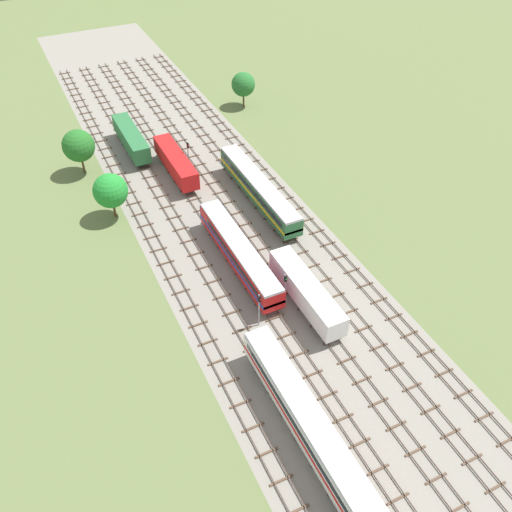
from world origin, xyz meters
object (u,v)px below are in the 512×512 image
at_px(passenger_coach_left_nearest, 306,419).
at_px(passenger_coach_centre_right_midfar, 259,188).
at_px(diesel_railcar_centre_left_mid, 239,252).
at_px(freight_boxcar_centre_left_far, 176,162).
at_px(freight_boxcar_centre_near, 306,292).
at_px(signal_post_near, 188,154).
at_px(freight_boxcar_left_farther, 131,138).
at_px(signal_post_nearest, 259,306).
at_px(signal_post_mid, 285,286).

xyz_separation_m(passenger_coach_left_nearest, passenger_coach_centre_right_midfar, (12.86, 36.84, 0.00)).
height_order(diesel_railcar_centre_left_mid, freight_boxcar_centre_left_far, diesel_railcar_centre_left_mid).
bearing_deg(freight_boxcar_centre_near, signal_post_near, 93.59).
distance_m(freight_boxcar_left_farther, signal_post_nearest, 45.49).
bearing_deg(freight_boxcar_centre_near, signal_post_mid, 145.46).
height_order(signal_post_nearest, signal_post_near, signal_post_near).
xyz_separation_m(passenger_coach_centre_right_midfar, freight_boxcar_left_farther, (-12.86, 23.21, -0.16)).
bearing_deg(freight_boxcar_left_farther, freight_boxcar_centre_left_far, -67.98).
bearing_deg(diesel_railcar_centre_left_mid, signal_post_near, 84.98).
distance_m(freight_boxcar_centre_left_far, signal_post_mid, 33.06).
bearing_deg(freight_boxcar_centre_left_far, signal_post_nearest, -93.53).
bearing_deg(freight_boxcar_centre_near, passenger_coach_left_nearest, -119.80).
bearing_deg(signal_post_near, freight_boxcar_left_farther, 120.79).
xyz_separation_m(freight_boxcar_centre_near, freight_boxcar_centre_left_far, (-4.29, 34.47, 0.00)).
distance_m(freight_boxcar_centre_near, freight_boxcar_centre_left_far, 34.73).
bearing_deg(signal_post_near, passenger_coach_centre_right_midfar, -62.64).
distance_m(diesel_railcar_centre_left_mid, signal_post_nearest, 10.49).
xyz_separation_m(signal_post_nearest, signal_post_near, (4.29, 34.65, 0.35)).
relative_size(freight_boxcar_left_farther, signal_post_near, 2.50).
bearing_deg(signal_post_nearest, freight_boxcar_centre_left_far, 86.47).
relative_size(freight_boxcar_centre_near, signal_post_nearest, 2.80).
height_order(passenger_coach_centre_right_midfar, freight_boxcar_centre_left_far, passenger_coach_centre_right_midfar).
relative_size(freight_boxcar_centre_left_far, freight_boxcar_left_farther, 1.00).
distance_m(passenger_coach_left_nearest, signal_post_nearest, 14.78).
xyz_separation_m(passenger_coach_centre_right_midfar, signal_post_nearest, (-10.72, -22.23, 0.58)).
height_order(freight_boxcar_centre_near, signal_post_nearest, signal_post_nearest).
height_order(freight_boxcar_centre_near, signal_post_mid, signal_post_mid).
xyz_separation_m(passenger_coach_left_nearest, signal_post_near, (6.43, 49.27, 0.94)).
relative_size(passenger_coach_left_nearest, signal_post_nearest, 4.40).
distance_m(passenger_coach_left_nearest, freight_boxcar_centre_left_far, 49.64).
bearing_deg(passenger_coach_left_nearest, diesel_railcar_centre_left_mid, 80.22).
distance_m(diesel_railcar_centre_left_mid, signal_post_near, 24.51).
bearing_deg(freight_boxcar_left_farther, passenger_coach_left_nearest, -90.01).
relative_size(diesel_railcar_centre_left_mid, signal_post_mid, 4.30).
bearing_deg(signal_post_near, passenger_coach_left_nearest, -97.44).
bearing_deg(diesel_railcar_centre_left_mid, passenger_coach_left_nearest, -99.78).
xyz_separation_m(diesel_railcar_centre_left_mid, passenger_coach_centre_right_midfar, (8.57, 11.97, 0.02)).
distance_m(diesel_railcar_centre_left_mid, signal_post_mid, 8.69).
bearing_deg(passenger_coach_left_nearest, freight_boxcar_left_farther, 89.99).
distance_m(passenger_coach_left_nearest, signal_post_near, 49.70).
bearing_deg(freight_boxcar_centre_left_far, freight_boxcar_centre_near, -82.91).
bearing_deg(freight_boxcar_centre_near, diesel_railcar_centre_left_mid, 113.47).
distance_m(freight_boxcar_centre_left_far, freight_boxcar_left_farther, 11.44).
distance_m(passenger_coach_centre_right_midfar, freight_boxcar_centre_left_far, 15.24).
bearing_deg(freight_boxcar_left_farther, signal_post_mid, -81.62).
distance_m(passenger_coach_left_nearest, freight_boxcar_centre_near, 17.27).
height_order(passenger_coach_left_nearest, diesel_railcar_centre_left_mid, same).
distance_m(passenger_coach_left_nearest, passenger_coach_centre_right_midfar, 39.02).
bearing_deg(signal_post_mid, signal_post_near, 90.00).
height_order(diesel_railcar_centre_left_mid, signal_post_near, signal_post_near).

